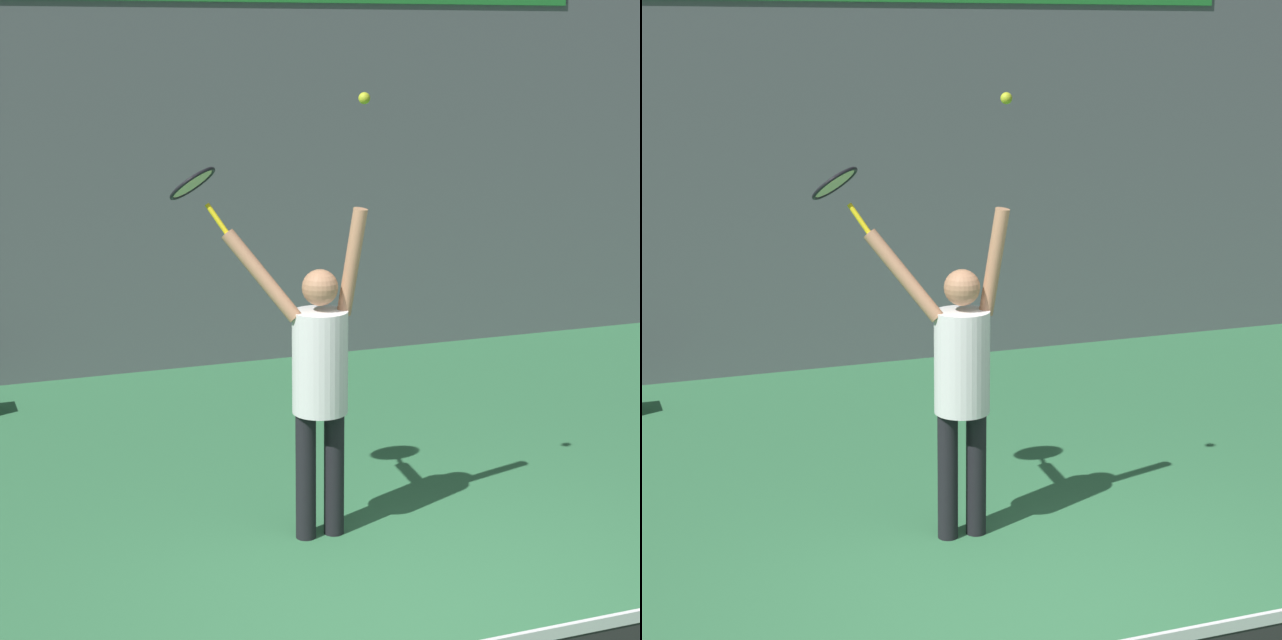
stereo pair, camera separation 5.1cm
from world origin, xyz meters
TOP-DOWN VIEW (x-y plane):
  - ground_plane at (0.00, 0.00)m, footprint 18.00×18.00m
  - back_wall at (0.00, 5.64)m, footprint 18.00×0.10m
  - tennis_player at (-0.27, 1.45)m, footprint 0.86×0.51m
  - tennis_racket at (-0.93, 1.87)m, footprint 0.43×0.43m
  - tennis_ball at (0.00, 1.39)m, footprint 0.07×0.07m

SIDE VIEW (x-z plane):
  - ground_plane at x=0.00m, z-range 0.00..0.00m
  - tennis_player at x=-0.27m, z-range 0.03..2.16m
  - tennis_racket at x=-0.93m, z-range 2.03..2.45m
  - back_wall at x=0.00m, z-range 0.00..5.00m
  - tennis_ball at x=0.00m, z-range 2.74..2.81m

